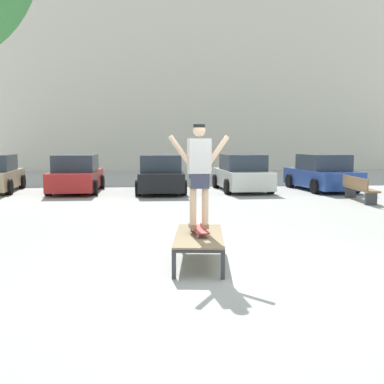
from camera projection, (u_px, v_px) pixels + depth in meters
ground_plane at (243, 274)px, 6.70m from camera, size 120.00×120.00×0.00m
building_facade at (204, 86)px, 34.71m from camera, size 31.13×4.00×12.77m
skate_box at (199, 237)px, 7.34m from camera, size 0.95×1.97×0.46m
skateboard at (199, 230)px, 7.37m from camera, size 0.27×0.82×0.09m
skater at (199, 169)px, 7.27m from camera, size 1.00×0.31×1.69m
car_red at (76, 175)px, 18.12m from camera, size 1.98×4.23×1.50m
car_black at (160, 175)px, 18.09m from camera, size 1.96×4.22×1.50m
car_white at (242, 174)px, 18.64m from camera, size 2.08×4.28×1.50m
car_blue at (322, 174)px, 18.84m from camera, size 2.21×4.34×1.50m
park_bench at (359, 188)px, 15.25m from camera, size 0.65×2.43×0.83m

